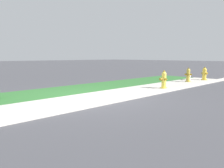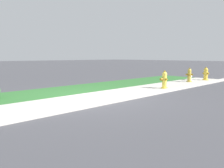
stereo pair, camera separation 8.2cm
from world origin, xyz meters
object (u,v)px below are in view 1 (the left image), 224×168
object	(u,v)px
fire_hydrant_far_end	(188,75)
fire_hydrant_near_corner	(164,80)
small_white_dog	(189,76)
fire_hydrant_by_grass_verge	(204,74)

from	to	relation	value
fire_hydrant_far_end	fire_hydrant_near_corner	size ratio (longest dim) A/B	0.99
fire_hydrant_far_end	small_white_dog	bearing A→B (deg)	-85.33
fire_hydrant_far_end	small_white_dog	distance (m)	0.95
fire_hydrant_far_end	small_white_dog	size ratio (longest dim) A/B	1.46
fire_hydrant_far_end	fire_hydrant_by_grass_verge	bearing A→B (deg)	-118.44
fire_hydrant_by_grass_verge	small_white_dog	world-z (taller)	fire_hydrant_by_grass_verge
fire_hydrant_by_grass_verge	fire_hydrant_near_corner	distance (m)	4.49
fire_hydrant_by_grass_verge	small_white_dog	size ratio (longest dim) A/B	1.45
fire_hydrant_near_corner	fire_hydrant_by_grass_verge	bearing A→B (deg)	-61.51
fire_hydrant_by_grass_verge	small_white_dog	xyz separation A→B (m)	(-0.64, 0.61, -0.12)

